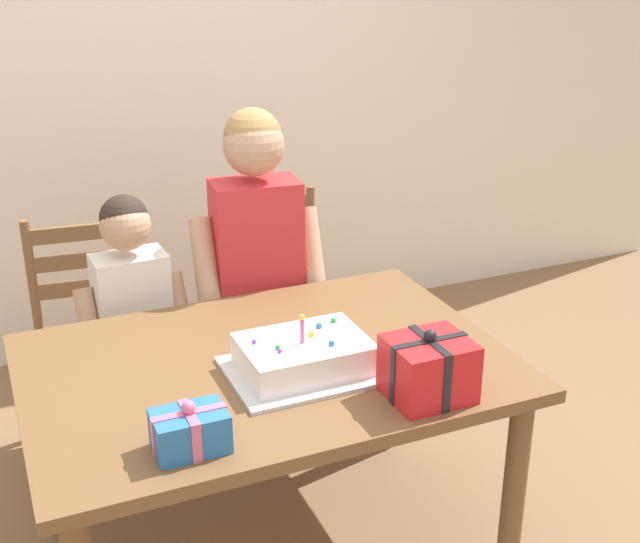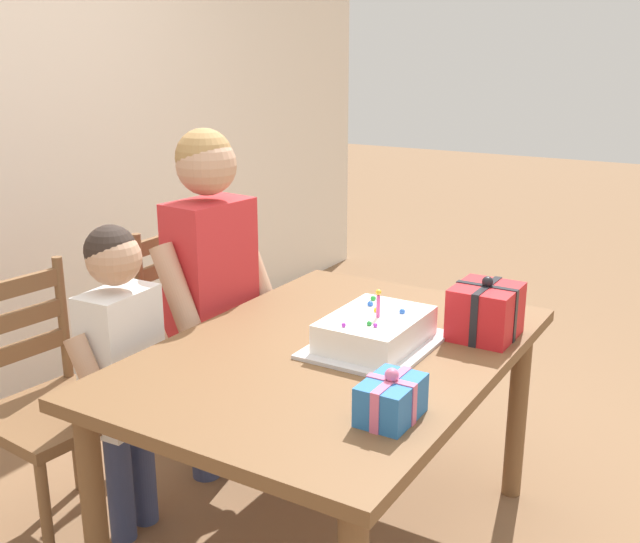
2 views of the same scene
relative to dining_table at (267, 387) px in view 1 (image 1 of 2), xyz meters
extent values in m
cube|color=silver|center=(0.00, 1.77, 0.67)|extent=(6.40, 0.08, 2.60)
cube|color=brown|center=(0.00, 0.00, 0.07)|extent=(1.42, 0.99, 0.04)
cylinder|color=brown|center=(0.63, -0.42, -0.29)|extent=(0.07, 0.07, 0.68)
cylinder|color=brown|center=(-0.63, 0.42, -0.29)|extent=(0.07, 0.07, 0.68)
cylinder|color=brown|center=(0.63, 0.42, -0.29)|extent=(0.07, 0.07, 0.68)
cube|color=silver|center=(0.08, -0.10, 0.10)|extent=(0.44, 0.34, 0.01)
cube|color=white|center=(0.08, -0.10, 0.15)|extent=(0.36, 0.26, 0.09)
cylinder|color=#E04C9E|center=(0.07, -0.12, 0.23)|extent=(0.01, 0.01, 0.07)
sphere|color=yellow|center=(0.07, -0.12, 0.27)|extent=(0.02, 0.02, 0.02)
sphere|color=green|center=(-0.01, -0.13, 0.20)|extent=(0.02, 0.02, 0.02)
sphere|color=purple|center=(-0.06, -0.07, 0.20)|extent=(0.01, 0.01, 0.01)
sphere|color=green|center=(0.21, -0.03, 0.20)|extent=(0.02, 0.02, 0.02)
sphere|color=yellow|center=(0.11, -0.09, 0.20)|extent=(0.02, 0.02, 0.02)
sphere|color=purple|center=(-0.01, -0.15, 0.20)|extent=(0.01, 0.01, 0.01)
sphere|color=blue|center=(0.14, -0.17, 0.20)|extent=(0.02, 0.02, 0.02)
sphere|color=blue|center=(0.15, -0.05, 0.20)|extent=(0.02, 0.02, 0.02)
cube|color=red|center=(0.34, -0.37, 0.17)|extent=(0.22, 0.19, 0.17)
cube|color=black|center=(0.34, -0.37, 0.17)|extent=(0.22, 0.02, 0.18)
cube|color=black|center=(0.34, -0.37, 0.17)|extent=(0.02, 0.20, 0.18)
sphere|color=black|center=(0.34, -0.37, 0.27)|extent=(0.04, 0.04, 0.04)
cube|color=#286BB7|center=(-0.33, -0.35, 0.14)|extent=(0.18, 0.12, 0.10)
cube|color=#DB668E|center=(-0.33, -0.35, 0.14)|extent=(0.19, 0.02, 0.11)
cube|color=#DB668E|center=(-0.33, -0.35, 0.14)|extent=(0.02, 0.13, 0.11)
sphere|color=#DB668E|center=(-0.33, -0.35, 0.21)|extent=(0.04, 0.04, 0.04)
cube|color=brown|center=(-0.40, 0.84, -0.18)|extent=(0.46, 0.46, 0.04)
cylinder|color=brown|center=(-0.23, 0.63, -0.42)|extent=(0.04, 0.04, 0.43)
cylinder|color=brown|center=(-0.61, 0.66, -0.42)|extent=(0.04, 0.04, 0.43)
cylinder|color=brown|center=(-0.19, 1.01, -0.42)|extent=(0.04, 0.04, 0.43)
cylinder|color=brown|center=(-0.57, 1.04, -0.42)|extent=(0.04, 0.04, 0.43)
cylinder|color=brown|center=(-0.19, 1.01, 0.06)|extent=(0.04, 0.04, 0.45)
cylinder|color=brown|center=(-0.57, 1.04, 0.06)|extent=(0.04, 0.04, 0.45)
cube|color=brown|center=(-0.38, 1.02, -0.01)|extent=(0.36, 0.06, 0.06)
cube|color=brown|center=(-0.38, 1.02, 0.11)|extent=(0.36, 0.06, 0.06)
cube|color=brown|center=(-0.38, 1.02, 0.22)|extent=(0.36, 0.06, 0.06)
cube|color=brown|center=(0.40, 0.84, -0.18)|extent=(0.44, 0.44, 0.04)
cylinder|color=brown|center=(0.60, 0.65, -0.42)|extent=(0.04, 0.04, 0.43)
cylinder|color=brown|center=(0.22, 0.64, -0.42)|extent=(0.04, 0.04, 0.43)
cylinder|color=brown|center=(0.58, 1.03, -0.42)|extent=(0.04, 0.04, 0.43)
cylinder|color=brown|center=(0.20, 1.02, -0.42)|extent=(0.04, 0.04, 0.43)
cylinder|color=brown|center=(0.58, 1.03, 0.06)|extent=(0.04, 0.04, 0.45)
cylinder|color=brown|center=(0.20, 1.02, 0.06)|extent=(0.04, 0.04, 0.45)
cube|color=brown|center=(0.39, 1.02, -0.01)|extent=(0.36, 0.04, 0.06)
cube|color=brown|center=(0.39, 1.02, 0.11)|extent=(0.36, 0.04, 0.06)
cube|color=brown|center=(0.39, 1.02, 0.22)|extent=(0.36, 0.04, 0.06)
cylinder|color=#38426B|center=(0.27, 0.64, -0.38)|extent=(0.11, 0.11, 0.51)
cylinder|color=#38426B|center=(0.13, 0.65, -0.38)|extent=(0.11, 0.11, 0.51)
cube|color=red|center=(0.20, 0.64, 0.16)|extent=(0.33, 0.22, 0.58)
cylinder|color=tan|center=(0.39, 0.58, 0.14)|extent=(0.11, 0.25, 0.39)
cylinder|color=tan|center=(0.00, 0.62, 0.14)|extent=(0.11, 0.25, 0.39)
sphere|color=tan|center=(0.20, 0.64, 0.58)|extent=(0.22, 0.22, 0.22)
sphere|color=#A87F4C|center=(0.20, 0.65, 0.61)|extent=(0.21, 0.21, 0.21)
cylinder|color=#38426B|center=(-0.21, 0.65, -0.43)|extent=(0.09, 0.09, 0.41)
cylinder|color=#38426B|center=(-0.33, 0.64, -0.43)|extent=(0.09, 0.09, 0.41)
cube|color=white|center=(-0.27, 0.64, 0.01)|extent=(0.26, 0.17, 0.47)
cylinder|color=tan|center=(-0.11, 0.62, -0.01)|extent=(0.08, 0.20, 0.31)
cylinder|color=tan|center=(-0.43, 0.60, -0.01)|extent=(0.08, 0.20, 0.31)
sphere|color=tan|center=(-0.27, 0.64, 0.35)|extent=(0.18, 0.18, 0.18)
sphere|color=#2D231E|center=(-0.27, 0.65, 0.37)|extent=(0.17, 0.17, 0.17)
camera|label=1|loc=(-0.73, -2.07, 1.27)|focal=46.50mm
camera|label=2|loc=(-1.87, -1.08, 0.98)|focal=42.02mm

